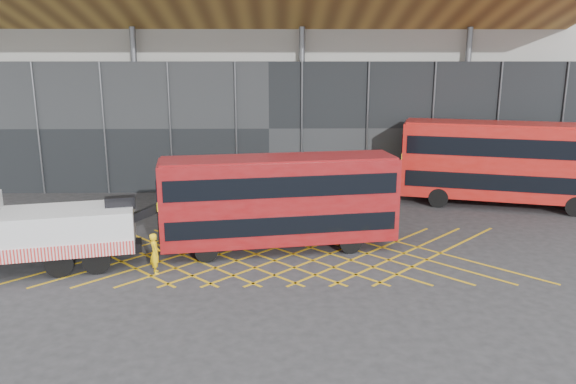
{
  "coord_description": "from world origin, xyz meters",
  "views": [
    {
      "loc": [
        2.59,
        -22.92,
        8.37
      ],
      "look_at": [
        3.0,
        1.5,
        2.4
      ],
      "focal_mm": 35.0,
      "sensor_mm": 36.0,
      "label": 1
    }
  ],
  "objects_px": {
    "bus_towed": "(279,199)",
    "worker": "(155,253)",
    "recovery_truck": "(6,230)",
    "bus_second": "(509,161)"
  },
  "relations": [
    {
      "from": "bus_second",
      "to": "worker",
      "type": "distance_m",
      "value": 20.32
    },
    {
      "from": "bus_second",
      "to": "worker",
      "type": "height_order",
      "value": "bus_second"
    },
    {
      "from": "recovery_truck",
      "to": "worker",
      "type": "xyz_separation_m",
      "value": [
        5.81,
        -0.26,
        -0.91
      ]
    },
    {
      "from": "bus_second",
      "to": "worker",
      "type": "xyz_separation_m",
      "value": [
        -17.73,
        -9.76,
        -1.82
      ]
    },
    {
      "from": "bus_second",
      "to": "recovery_truck",
      "type": "bearing_deg",
      "value": -141.93
    },
    {
      "from": "recovery_truck",
      "to": "bus_towed",
      "type": "height_order",
      "value": "bus_towed"
    },
    {
      "from": "recovery_truck",
      "to": "worker",
      "type": "distance_m",
      "value": 5.89
    },
    {
      "from": "recovery_truck",
      "to": "bus_towed",
      "type": "bearing_deg",
      "value": 0.03
    },
    {
      "from": "recovery_truck",
      "to": "bus_second",
      "type": "distance_m",
      "value": 25.41
    },
    {
      "from": "bus_towed",
      "to": "worker",
      "type": "distance_m",
      "value": 5.77
    }
  ]
}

